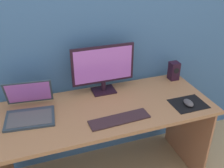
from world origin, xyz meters
The scene contains 8 objects.
wall_back centered at (0.00, 0.38, 1.25)m, with size 6.00×0.04×2.50m, color #395E8C.
desk centered at (0.00, 0.00, 0.59)m, with size 1.56×0.64×0.73m.
monitor centered at (0.06, 0.23, 0.94)m, with size 0.49×0.14×0.38m.
speaker_right centered at (0.69, 0.23, 0.81)m, with size 0.08×0.08×0.16m.
laptop centered at (-0.52, 0.08, 0.78)m, with size 0.36×0.35×0.22m.
keyboard_external centered at (0.04, -0.17, 0.74)m, with size 0.42×0.11×0.01m, color #2F1E24.
mousepad centered at (0.59, -0.16, 0.73)m, with size 0.25×0.20×0.00m, color black.
mouse centered at (0.58, -0.17, 0.75)m, with size 0.06×0.10×0.04m, color #454145.
Camera 1 is at (-0.46, -1.48, 1.78)m, focal length 41.55 mm.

